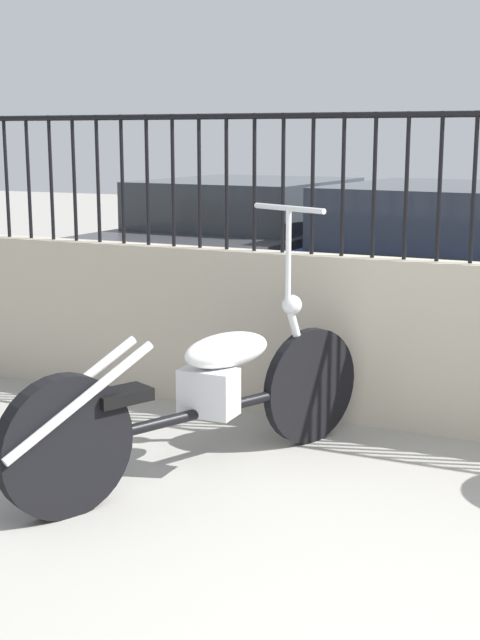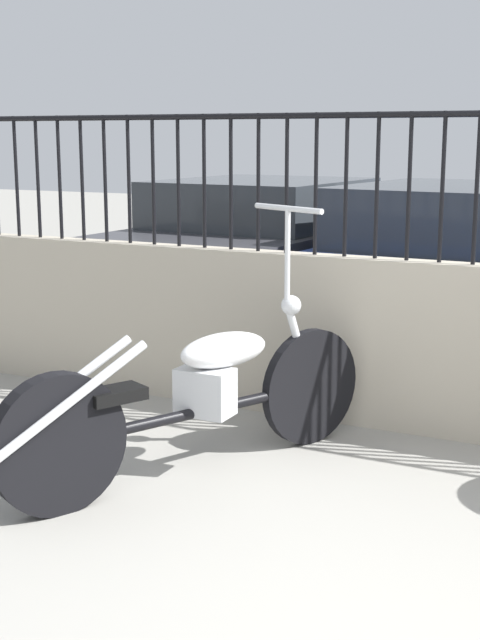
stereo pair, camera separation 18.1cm
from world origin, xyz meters
name	(u,v)px [view 1 (the left image)]	position (x,y,z in m)	size (l,w,h in m)	color
motorcycle_black	(185,400)	(-1.42, 1.12, 0.41)	(1.06, 2.05, 1.35)	black
car_dark_grey	(254,244)	(-2.87, 5.31, 0.66)	(2.05, 4.07, 1.29)	black
car_blue	(448,261)	(-0.90, 4.89, 0.66)	(2.19, 4.27, 1.31)	black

